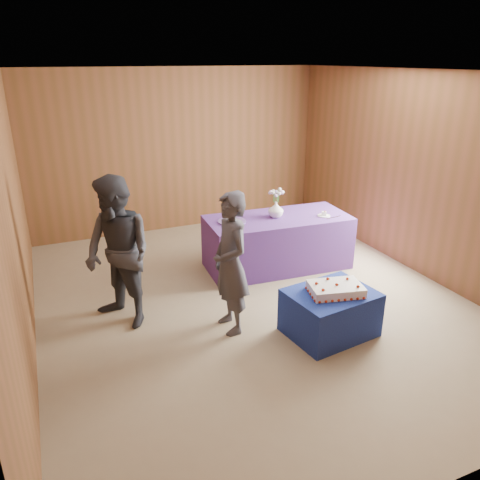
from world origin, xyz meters
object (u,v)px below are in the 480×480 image
serving_table (277,242)px  guest_left (231,264)px  sheet_cake (336,289)px  guest_right (118,253)px  cake_table (330,313)px  vase (276,209)px

serving_table → guest_left: bearing=-130.4°
sheet_cake → guest_left: guest_left is taller
guest_left → guest_right: size_ratio=0.93×
sheet_cake → guest_right: 2.36m
cake_table → serving_table: size_ratio=0.45×
cake_table → sheet_cake: bearing=-63.5°
serving_table → vase: size_ratio=8.98×
serving_table → vase: bearing=155.9°
serving_table → sheet_cake: bearing=-94.5°
sheet_cake → vase: (0.23, 1.84, 0.31)m
guest_left → serving_table: bearing=134.7°
cake_table → guest_right: bearing=143.8°
cake_table → guest_left: size_ratio=0.57×
guest_right → cake_table: bearing=31.8°
serving_table → guest_right: size_ratio=1.17×
cake_table → serving_table: serving_table is taller
vase → guest_left: bearing=-133.1°
sheet_cake → vase: size_ratio=2.89×
guest_left → vase: bearing=135.8°
cake_table → sheet_cake: 0.30m
sheet_cake → guest_right: bearing=163.7°
vase → guest_right: bearing=-163.1°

